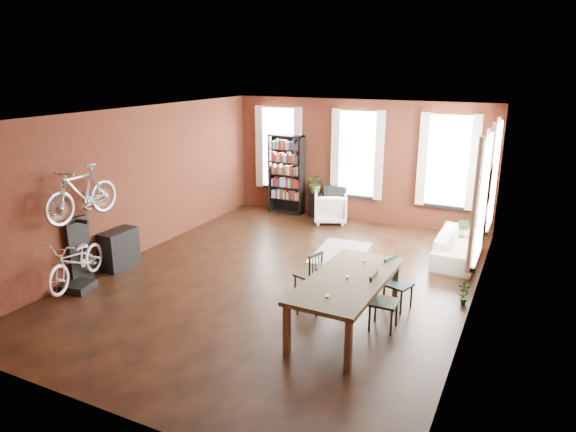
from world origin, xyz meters
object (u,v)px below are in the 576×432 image
Objects in this scene: cream_sofa at (459,242)px; dining_chair_c at (384,302)px; white_armchair at (330,207)px; plant_stand at (317,205)px; dining_table at (347,303)px; dining_chair_a at (309,288)px; dining_chair_b at (308,274)px; console_table at (119,249)px; dining_chair_d at (398,284)px; bookshelf at (286,174)px; bicycle_floor at (74,240)px; bike_trainer at (78,286)px.

dining_chair_c is at bearing 170.54° from cream_sofa.
white_armchair is 1.31× the size of plant_stand.
dining_table is 2.91× the size of dining_chair_a.
console_table is at bearing -66.68° from dining_chair_b.
dining_chair_d reaches higher than dining_chair_b.
white_armchair is at bearing -32.50° from plant_stand.
dining_chair_a is 4.09m from cream_sofa.
bookshelf is (-4.34, 5.34, 0.64)m from dining_chair_c.
bookshelf reaches higher than plant_stand.
dining_chair_d is at bearing -46.07° from bookshelf.
dining_chair_c is at bearing -57.55° from plant_stand.
dining_table is 2.75× the size of dining_chair_d.
bicycle_floor reaches higher than plant_stand.
plant_stand is (-0.52, 0.33, -0.10)m from white_armchair.
dining_chair_b is (-0.99, 0.74, 0.02)m from dining_table.
plant_stand is 6.77m from bicycle_floor.
dining_chair_d is 1.05× the size of white_armchair.
bike_trainer is at bearing -100.38° from bookshelf.
dining_table reaches higher than plant_stand.
console_table is at bearing 119.33° from cream_sofa.
plant_stand is at bearing -171.22° from dining_chair_a.
white_armchair is at bearing 66.50° from bike_trainer.
dining_chair_d is (0.57, 1.00, 0.03)m from dining_table.
plant_stand is (-2.09, 5.32, -0.10)m from dining_chair_a.
dining_chair_b is at bearing 69.52° from dining_chair_c.
dining_chair_d is at bearing 168.42° from cream_sofa.
bike_trainer is 6.76m from plant_stand.
dining_chair_a is 1.54m from dining_chair_d.
cream_sofa is (1.15, 3.84, -0.01)m from dining_table.
plant_stand is (-2.85, 5.54, -0.09)m from dining_table.
bike_trainer is (-4.22, -1.10, -0.35)m from dining_chair_a.
bicycle_floor reaches higher than dining_chair_c.
dining_chair_c reaches higher than console_table.
dining_chair_d is 0.53× the size of bicycle_floor.
white_armchair is (-2.87, 5.01, -0.03)m from dining_chair_c.
dining_table reaches higher than cream_sofa.
dining_chair_a is at bearing -1.53° from console_table.
bookshelf is at bearing -35.15° from white_armchair.
dining_chair_d is 6.33m from bookshelf.
bike_trainer is 1.26m from console_table.
plant_stand is at bearing 56.70° from bicycle_floor.
dining_chair_c is at bearing 11.06° from bike_trainer.
bookshelf reaches higher than dining_chair_c.
bike_trainer is at bearing 127.60° from cream_sofa.
white_armchair is at bearing -145.64° from dining_chair_b.
bookshelf is at bearing -131.97° from dining_chair_b.
bookshelf reaches higher than dining_table.
dining_chair_a is at bearing 152.19° from cream_sofa.
bookshelf is at bearing 60.99° from dining_chair_d.
dining_chair_d is 5.87m from bike_trainer.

